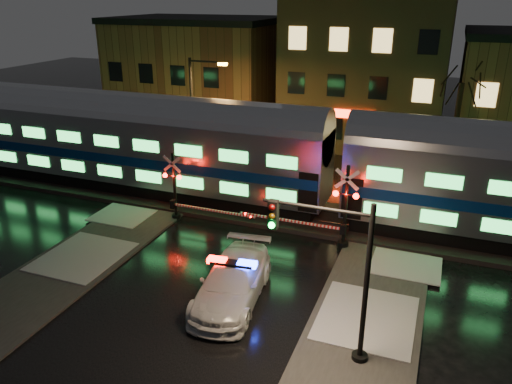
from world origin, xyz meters
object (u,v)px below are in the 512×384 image
traffic_light (338,278)px  streetlight (196,110)px  crossing_signal_right (337,215)px  crossing_signal_left (180,194)px  police_car (232,282)px

traffic_light → streetlight: bearing=134.4°
streetlight → crossing_signal_right: bearing=-31.8°
traffic_light → streetlight: 19.03m
traffic_light → streetlight: size_ratio=0.74×
crossing_signal_right → streetlight: bearing=148.2°
crossing_signal_right → traffic_light: 7.95m
crossing_signal_right → crossing_signal_left: bearing=-179.9°
crossing_signal_right → streetlight: (-10.77, 6.69, 2.72)m
police_car → traffic_light: size_ratio=1.02×
crossing_signal_right → traffic_light: traffic_light is taller
traffic_light → crossing_signal_left: bearing=146.1°
crossing_signal_left → traffic_light: 12.69m
crossing_signal_left → streetlight: (-2.40, 6.70, 2.91)m
police_car → crossing_signal_right: bearing=57.1°
crossing_signal_left → streetlight: 7.69m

